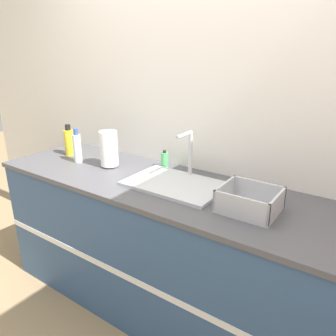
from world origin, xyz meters
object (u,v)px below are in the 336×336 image
object	(u,v)px
bottle_yellow	(69,142)
bottle_clear	(77,148)
dish_rack	(249,203)
paper_towel_roll	(109,149)
sink	(176,182)
soap_dispenser	(165,160)

from	to	relation	value
bottle_yellow	bottle_clear	bearing A→B (deg)	-23.56
dish_rack	bottle_yellow	bearing A→B (deg)	175.94
paper_towel_roll	bottle_clear	bearing A→B (deg)	-167.71
sink	bottle_clear	xyz separation A→B (m)	(-0.81, -0.04, 0.09)
sink	bottle_clear	size ratio (longest dim) A/B	2.35
bottle_clear	bottle_yellow	size ratio (longest dim) A/B	1.03
sink	bottle_yellow	bearing A→B (deg)	177.58
bottle_yellow	dish_rack	bearing A→B (deg)	-4.06
paper_towel_roll	soap_dispenser	distance (m)	0.39
bottle_yellow	soap_dispenser	size ratio (longest dim) A/B	1.91
paper_towel_roll	dish_rack	size ratio (longest dim) A/B	0.88
soap_dispenser	bottle_clear	bearing A→B (deg)	-156.44
bottle_clear	bottle_yellow	distance (m)	0.20
dish_rack	bottle_yellow	xyz separation A→B (m)	(-1.48, 0.10, 0.06)
bottle_yellow	soap_dispenser	bearing A→B (deg)	12.76
paper_towel_roll	bottle_yellow	size ratio (longest dim) A/B	1.05
bottle_clear	bottle_yellow	world-z (taller)	bottle_clear
sink	bottle_clear	distance (m)	0.82
dish_rack	soap_dispenser	bearing A→B (deg)	158.72
bottle_clear	dish_rack	bearing A→B (deg)	-1.10
paper_towel_roll	bottle_clear	size ratio (longest dim) A/B	1.02
paper_towel_roll	dish_rack	xyz separation A→B (m)	(1.04, -0.08, -0.08)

